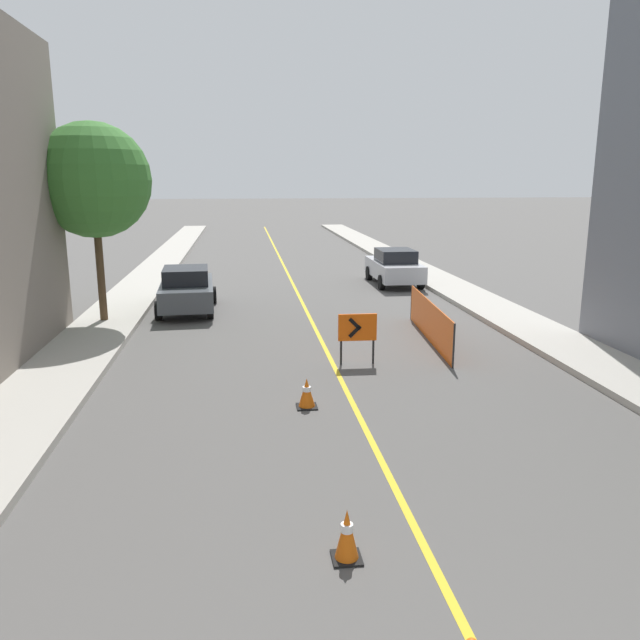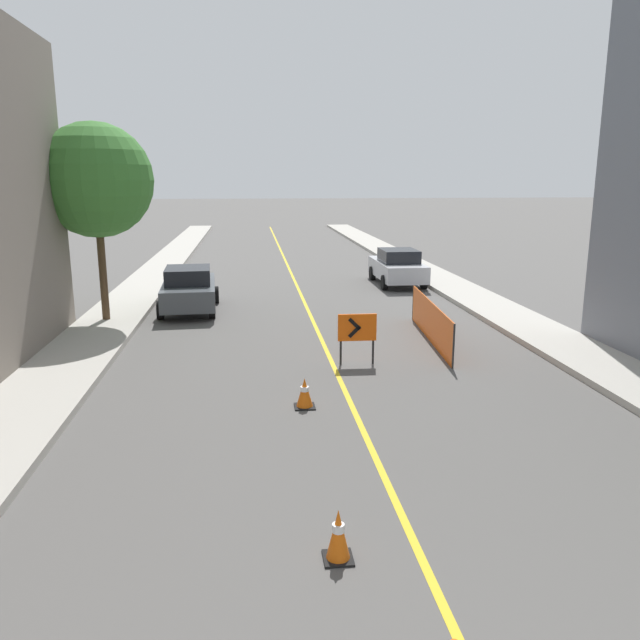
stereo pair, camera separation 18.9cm
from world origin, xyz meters
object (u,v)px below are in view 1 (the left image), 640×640
(arrow_barricade_primary, at_px, (357,329))
(parked_car_curb_mid, at_px, (394,267))
(traffic_cone_third, at_px, (307,393))
(street_tree_left_near, at_px, (93,181))
(traffic_cone_second, at_px, (347,535))
(parked_car_curb_near, at_px, (187,289))

(arrow_barricade_primary, height_order, parked_car_curb_mid, parked_car_curb_mid)
(traffic_cone_third, distance_m, parked_car_curb_mid, 15.75)
(traffic_cone_third, bearing_deg, arrow_barricade_primary, 61.32)
(arrow_barricade_primary, distance_m, street_tree_left_near, 9.79)
(arrow_barricade_primary, bearing_deg, traffic_cone_second, -100.03)
(traffic_cone_second, distance_m, street_tree_left_near, 15.32)
(traffic_cone_third, height_order, street_tree_left_near, street_tree_left_near)
(traffic_cone_third, xyz_separation_m, street_tree_left_near, (-5.74, 8.26, 4.26))
(traffic_cone_third, relative_size, street_tree_left_near, 0.10)
(arrow_barricade_primary, bearing_deg, parked_car_curb_near, 125.40)
(parked_car_curb_near, height_order, street_tree_left_near, street_tree_left_near)
(arrow_barricade_primary, bearing_deg, street_tree_left_near, 145.24)
(traffic_cone_second, relative_size, street_tree_left_near, 0.11)
(parked_car_curb_near, xyz_separation_m, parked_car_curb_mid, (8.69, 4.72, 0.00))
(traffic_cone_second, relative_size, parked_car_curb_near, 0.15)
(traffic_cone_second, height_order, parked_car_curb_mid, parked_car_curb_mid)
(traffic_cone_third, distance_m, street_tree_left_near, 10.93)
(traffic_cone_third, height_order, parked_car_curb_near, parked_car_curb_near)
(traffic_cone_second, relative_size, arrow_barricade_primary, 0.52)
(traffic_cone_second, xyz_separation_m, parked_car_curb_near, (-3.17, 15.36, 0.46))
(street_tree_left_near, bearing_deg, parked_car_curb_near, 35.31)
(arrow_barricade_primary, bearing_deg, parked_car_curb_mid, 73.24)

